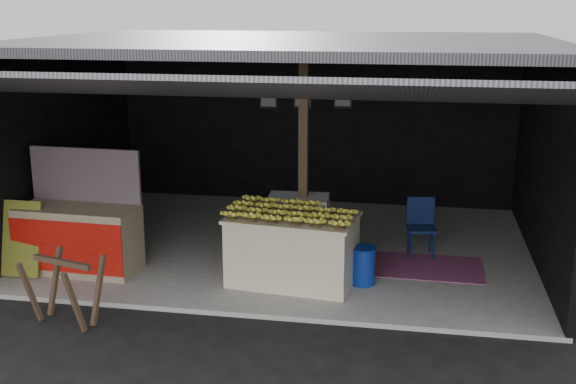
% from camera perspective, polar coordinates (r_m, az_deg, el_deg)
% --- Properties ---
extents(ground, '(80.00, 80.00, 0.00)m').
position_cam_1_polar(ground, '(8.37, -2.99, -9.95)').
color(ground, black).
rests_on(ground, ground).
extents(concrete_slab, '(7.00, 5.00, 0.06)m').
position_cam_1_polar(concrete_slab, '(10.63, 0.10, -4.27)').
color(concrete_slab, gray).
rests_on(concrete_slab, ground).
extents(shophouse, '(7.40, 7.29, 3.02)m').
position_cam_1_polar(shophouse, '(10.46, 0.42, 7.08)').
color(shophouse, black).
rests_on(shophouse, ground).
extents(banana_table, '(1.68, 1.15, 0.87)m').
position_cam_1_polar(banana_table, '(9.08, 0.37, -4.53)').
color(banana_table, silver).
rests_on(banana_table, concrete_slab).
extents(banana_pile, '(1.55, 1.04, 0.17)m').
position_cam_1_polar(banana_pile, '(8.92, 0.38, -1.37)').
color(banana_pile, gold).
rests_on(banana_pile, banana_table).
extents(white_crate, '(0.84, 0.60, 0.90)m').
position_cam_1_polar(white_crate, '(9.86, 0.80, -2.88)').
color(white_crate, white).
rests_on(white_crate, concrete_slab).
extents(neighbor_stall, '(1.57, 0.75, 1.59)m').
position_cam_1_polar(neighbor_stall, '(9.86, -16.18, -3.30)').
color(neighbor_stall, '#998466').
rests_on(neighbor_stall, concrete_slab).
extents(green_signboard, '(0.66, 0.28, 0.97)m').
position_cam_1_polar(green_signboard, '(9.94, -20.69, -3.46)').
color(green_signboard, black).
rests_on(green_signboard, concrete_slab).
extents(sawhorse, '(0.84, 0.83, 0.77)m').
position_cam_1_polar(sawhorse, '(8.40, -17.30, -6.94)').
color(sawhorse, '#483224').
rests_on(sawhorse, ground).
extents(water_barrel, '(0.31, 0.31, 0.45)m').
position_cam_1_polar(water_barrel, '(9.13, 5.94, -5.90)').
color(water_barrel, navy).
rests_on(water_barrel, concrete_slab).
extents(plastic_chair, '(0.44, 0.44, 0.81)m').
position_cam_1_polar(plastic_chair, '(10.22, 10.47, -2.33)').
color(plastic_chair, '#0B173C').
rests_on(plastic_chair, concrete_slab).
extents(magenta_rug, '(1.52, 1.02, 0.01)m').
position_cam_1_polar(magenta_rug, '(9.89, 10.85, -5.82)').
color(magenta_rug, '#7D1B5C').
rests_on(magenta_rug, concrete_slab).
extents(picture_frames, '(1.62, 0.04, 0.46)m').
position_cam_1_polar(picture_frames, '(12.54, 1.31, 7.57)').
color(picture_frames, black).
rests_on(picture_frames, shophouse).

